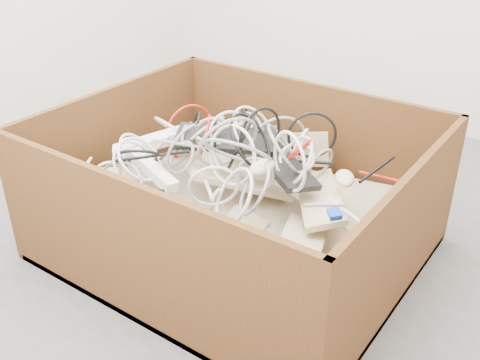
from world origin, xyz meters
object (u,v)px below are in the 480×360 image
Objects in this scene: cardboard_box at (233,218)px; power_strip_left at (154,142)px; power_strip_right at (152,170)px; vga_plug at (334,214)px.

cardboard_box reaches higher than power_strip_left.
cardboard_box is 4.81× the size of power_strip_right.
power_strip_left reaches higher than power_strip_right.
power_strip_right is (0.12, -0.14, -0.03)m from power_strip_left.
power_strip_left reaches higher than vga_plug.
cardboard_box is 0.37m from power_strip_right.
power_strip_left is 7.45× the size of vga_plug.
cardboard_box is at bearing -39.41° from power_strip_left.
power_strip_left is (-0.39, -0.01, 0.23)m from cardboard_box.
vga_plug is (0.47, -0.09, 0.23)m from cardboard_box.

